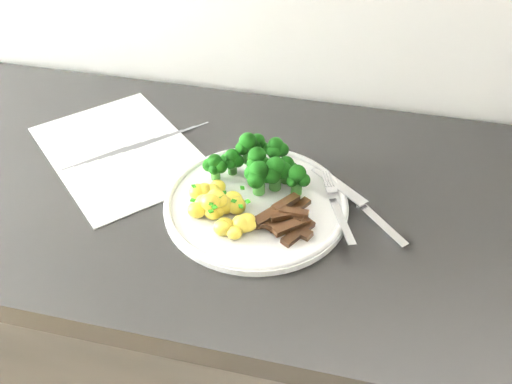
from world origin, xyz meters
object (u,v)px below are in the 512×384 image
(recipe_paper, at_px, (121,151))
(counter, at_px, (266,357))
(beef_strips, at_px, (285,219))
(fork, at_px, (338,210))
(plate, at_px, (256,203))
(potatoes, at_px, (221,207))
(knife, at_px, (369,214))
(broccoli, at_px, (261,163))

(recipe_paper, bearing_deg, counter, -11.99)
(beef_strips, xyz_separation_m, fork, (0.07, 0.04, -0.00))
(plate, bearing_deg, recipe_paper, 161.94)
(plate, xyz_separation_m, beef_strips, (0.05, -0.04, 0.01))
(potatoes, bearing_deg, recipe_paper, 150.58)
(counter, bearing_deg, plate, -121.73)
(plate, relative_size, knife, 1.75)
(recipe_paper, xyz_separation_m, beef_strips, (0.31, -0.12, 0.02))
(potatoes, distance_m, knife, 0.22)
(broccoli, xyz_separation_m, potatoes, (-0.04, -0.09, -0.02))
(knife, bearing_deg, beef_strips, -155.88)
(broccoli, xyz_separation_m, beef_strips, (0.06, -0.09, -0.02))
(broccoli, bearing_deg, plate, -84.70)
(plate, height_order, beef_strips, beef_strips)
(counter, xyz_separation_m, plate, (-0.02, -0.03, 0.45))
(potatoes, height_order, beef_strips, potatoes)
(potatoes, bearing_deg, broccoli, 66.95)
(knife, bearing_deg, recipe_paper, 170.69)
(beef_strips, relative_size, fork, 0.66)
(fork, bearing_deg, counter, 167.46)
(broccoli, distance_m, knife, 0.18)
(potatoes, bearing_deg, knife, 13.57)
(potatoes, distance_m, beef_strips, 0.10)
(fork, bearing_deg, broccoli, 158.19)
(counter, height_order, broccoli, broccoli)
(counter, distance_m, potatoes, 0.47)
(potatoes, xyz_separation_m, beef_strips, (0.10, -0.00, -0.00))
(plate, relative_size, potatoes, 2.37)
(counter, distance_m, knife, 0.47)
(recipe_paper, height_order, beef_strips, beef_strips)
(counter, height_order, fork, fork)
(fork, distance_m, knife, 0.05)
(broccoli, bearing_deg, beef_strips, -57.86)
(broccoli, bearing_deg, counter, -52.60)
(recipe_paper, relative_size, beef_strips, 3.65)
(knife, bearing_deg, plate, -175.17)
(beef_strips, distance_m, knife, 0.13)
(beef_strips, bearing_deg, counter, 119.66)
(recipe_paper, distance_m, beef_strips, 0.33)
(broccoli, distance_m, fork, 0.14)
(counter, height_order, recipe_paper, recipe_paper)
(broccoli, bearing_deg, potatoes, -113.05)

